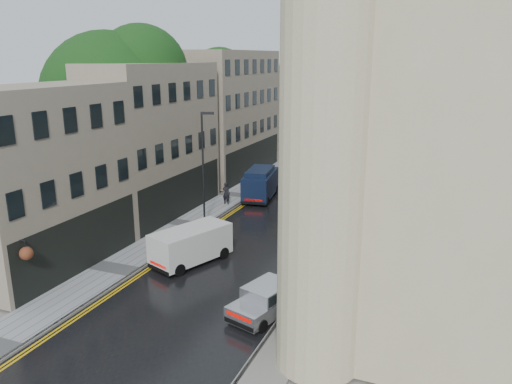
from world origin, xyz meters
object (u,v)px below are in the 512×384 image
Objects in this scene: tree_far at (199,113)px; pedestrian at (226,193)px; white_lorry at (344,159)px; navy_van at (244,187)px; lamp_post_near at (203,170)px; lamp_post_far at (282,136)px; cream_bus at (289,190)px; tree_near at (111,121)px; silver_hatchback at (234,305)px; white_van at (158,249)px.

tree_far is 6.97× the size of pedestrian.
navy_van is at bearing -112.34° from white_lorry.
navy_van reaches higher than pedestrian.
lamp_post_near is 16.44m from lamp_post_far.
navy_van is (-4.06, 0.64, -0.35)m from cream_bus.
tree_near is 2.64× the size of navy_van.
silver_hatchback is 0.51× the size of lamp_post_near.
navy_van is (-0.48, 13.39, 0.27)m from white_van.
white_van is (-5.39, -23.68, -1.11)m from white_lorry.
white_lorry is 4.63× the size of pedestrian.
navy_van is 0.67× the size of lamp_post_near.
tree_near is 20.05m from silver_hatchback.
tree_far is at bearing 127.97° from navy_van.
pedestrian is 11.82m from lamp_post_far.
lamp_post_near reaches higher than cream_bus.
tree_far reaches higher than navy_van.
lamp_post_near reaches higher than white_van.
lamp_post_near is at bearing -103.85° from white_lorry.
white_lorry is 13.31m from pedestrian.
white_van is at bearing -99.40° from lamp_post_near.
white_van is at bearing -96.81° from navy_van.
tree_near reaches higher than white_van.
white_lorry is 11.88m from navy_van.
tree_near is 1.11× the size of tree_far.
tree_far is 15.11m from cream_bus.
cream_bus reaches higher than pedestrian.
pedestrian is (6.78, -8.39, -5.22)m from tree_far.
silver_hatchback is 18.57m from navy_van.
white_lorry is 1.57× the size of navy_van.
white_lorry is (13.77, 2.88, -4.04)m from tree_far.
tree_far is at bearing 139.74° from cream_bus.
white_lorry is (1.80, 10.93, 0.48)m from cream_bus.
white_lorry is 6.53m from lamp_post_far.
tree_far is at bearing 137.95° from silver_hatchback.
tree_far reaches higher than lamp_post_far.
tree_far reaches higher than white_van.
tree_far is at bearing -47.00° from pedestrian.
tree_far reaches higher than lamp_post_near.
cream_bus is 7.38m from lamp_post_near.
lamp_post_far is (0.05, 16.44, -0.02)m from lamp_post_near.
white_van is at bearing -112.02° from cream_bus.
white_lorry reaches higher than pedestrian.
cream_bus reaches higher than white_van.
tree_near is 18.06m from lamp_post_far.
tree_near is 7.76× the size of pedestrian.
silver_hatchback is at bearing -76.99° from navy_van.
white_van is 0.60× the size of lamp_post_far.
silver_hatchback is (1.05, -27.53, -1.43)m from white_lorry.
white_van is at bearing -76.37° from lamp_post_far.
silver_hatchback is at bearing -58.99° from tree_far.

